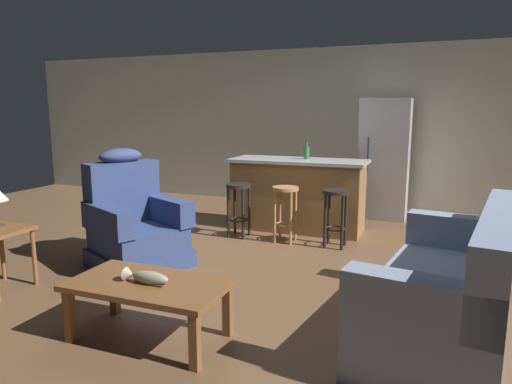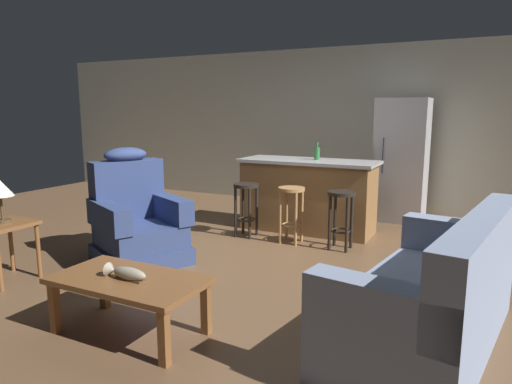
% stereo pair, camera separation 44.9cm
% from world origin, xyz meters
% --- Properties ---
extents(ground_plane, '(12.00, 12.00, 0.00)m').
position_xyz_m(ground_plane, '(0.00, 0.00, 0.00)').
color(ground_plane, brown).
extents(back_wall, '(12.00, 0.05, 2.60)m').
position_xyz_m(back_wall, '(0.00, 3.12, 1.30)').
color(back_wall, '#B2B2A3').
rests_on(back_wall, ground_plane).
extents(coffee_table, '(1.10, 0.60, 0.42)m').
position_xyz_m(coffee_table, '(-0.12, -1.93, 0.36)').
color(coffee_table, brown).
rests_on(coffee_table, ground_plane).
extents(fish_figurine, '(0.34, 0.10, 0.10)m').
position_xyz_m(fish_figurine, '(-0.12, -1.97, 0.46)').
color(fish_figurine, '#4C3823').
rests_on(fish_figurine, coffee_table).
extents(couch, '(1.13, 2.01, 0.94)m').
position_xyz_m(couch, '(1.84, -1.14, 0.34)').
color(couch, '#8493B2').
rests_on(couch, ground_plane).
extents(recliner_near_lamp, '(1.12, 1.12, 1.20)m').
position_xyz_m(recliner_near_lamp, '(-1.18, -0.65, 0.42)').
color(recliner_near_lamp, navy).
rests_on(recliner_near_lamp, ground_plane).
extents(end_table, '(0.48, 0.48, 0.56)m').
position_xyz_m(end_table, '(-1.89, -1.66, 0.46)').
color(end_table, brown).
rests_on(end_table, ground_plane).
extents(table_lamp, '(0.24, 0.24, 0.41)m').
position_xyz_m(table_lamp, '(-1.89, -1.66, 0.87)').
color(table_lamp, '#4C3823').
rests_on(table_lamp, end_table).
extents(kitchen_island, '(1.80, 0.70, 0.95)m').
position_xyz_m(kitchen_island, '(0.00, 1.35, 0.48)').
color(kitchen_island, olive).
rests_on(kitchen_island, ground_plane).
extents(bar_stool_left, '(0.32, 0.32, 0.68)m').
position_xyz_m(bar_stool_left, '(-0.59, 0.72, 0.47)').
color(bar_stool_left, black).
rests_on(bar_stool_left, ground_plane).
extents(bar_stool_middle, '(0.32, 0.32, 0.68)m').
position_xyz_m(bar_stool_middle, '(0.03, 0.72, 0.47)').
color(bar_stool_middle, '#A87A47').
rests_on(bar_stool_middle, ground_plane).
extents(bar_stool_right, '(0.32, 0.32, 0.68)m').
position_xyz_m(bar_stool_right, '(0.64, 0.72, 0.47)').
color(bar_stool_right, black).
rests_on(bar_stool_right, ground_plane).
extents(refrigerator, '(0.70, 0.69, 1.76)m').
position_xyz_m(refrigerator, '(0.98, 2.55, 0.88)').
color(refrigerator, '#B7B7BC').
rests_on(refrigerator, ground_plane).
extents(bottle_tall_green, '(0.07, 0.07, 0.23)m').
position_xyz_m(bottle_tall_green, '(0.09, 1.42, 1.04)').
color(bottle_tall_green, '#2D6B38').
rests_on(bottle_tall_green, kitchen_island).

